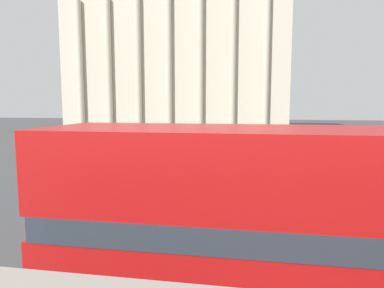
# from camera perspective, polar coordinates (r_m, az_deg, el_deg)

# --- Properties ---
(double_decker_bus) EXTENTS (10.46, 2.69, 4.10)m
(double_decker_bus) POSITION_cam_1_polar(r_m,az_deg,el_deg) (6.75, 22.18, -13.23)
(double_decker_bus) COLOR black
(double_decker_bus) RESTS_ON ground_plane
(plaza_building_left) EXTENTS (32.64, 14.28, 22.65)m
(plaza_building_left) POSITION_cam_1_polar(r_m,az_deg,el_deg) (54.12, -2.19, 13.89)
(plaza_building_left) COLOR beige
(plaza_building_left) RESTS_ON ground_plane
(car_navy) EXTENTS (4.20, 1.93, 1.35)m
(car_navy) POSITION_cam_1_polar(r_m,az_deg,el_deg) (20.00, -0.67, -4.34)
(car_navy) COLOR black
(car_navy) RESTS_ON ground_plane
(pedestrian_blue) EXTENTS (0.32, 0.32, 1.68)m
(pedestrian_blue) POSITION_cam_1_polar(r_m,az_deg,el_deg) (34.44, 16.55, 0.47)
(pedestrian_blue) COLOR #282B33
(pedestrian_blue) RESTS_ON ground_plane
(pedestrian_grey) EXTENTS (0.32, 0.32, 1.60)m
(pedestrian_grey) POSITION_cam_1_polar(r_m,az_deg,el_deg) (36.13, 9.15, 0.86)
(pedestrian_grey) COLOR #282B33
(pedestrian_grey) RESTS_ON ground_plane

